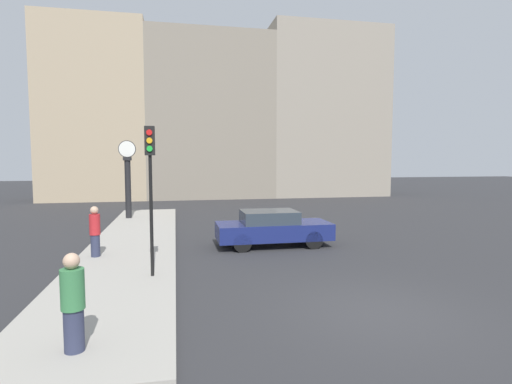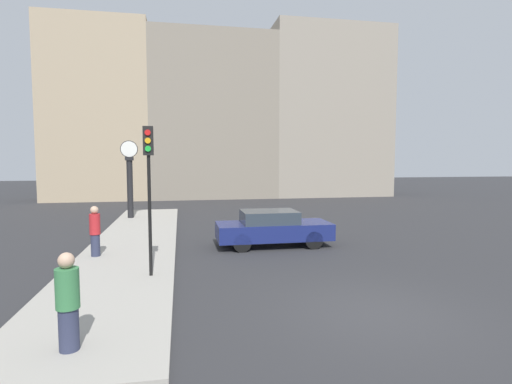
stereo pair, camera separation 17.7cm
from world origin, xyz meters
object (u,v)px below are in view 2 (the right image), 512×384
(sedan_car, at_px, (273,228))
(traffic_light_near, at_px, (149,170))
(pedestrian_green_hoodie, at_px, (68,302))
(pedestrian_red_top, at_px, (95,231))
(street_clock, at_px, (130,180))

(sedan_car, xyz_separation_m, traffic_light_near, (-4.19, -3.52, 2.28))
(pedestrian_green_hoodie, bearing_deg, traffic_light_near, 76.24)
(pedestrian_green_hoodie, height_order, pedestrian_red_top, pedestrian_red_top)
(traffic_light_near, distance_m, pedestrian_green_hoodie, 4.71)
(traffic_light_near, xyz_separation_m, pedestrian_green_hoodie, (-1.01, -4.12, -2.04))
(sedan_car, bearing_deg, traffic_light_near, -139.94)
(pedestrian_green_hoodie, bearing_deg, street_clock, 93.11)
(sedan_car, distance_m, street_clock, 9.99)
(sedan_car, xyz_separation_m, pedestrian_red_top, (-6.10, -0.95, 0.26))
(sedan_car, relative_size, pedestrian_green_hoodie, 2.61)
(traffic_light_near, bearing_deg, pedestrian_green_hoodie, -103.76)
(sedan_car, height_order, street_clock, street_clock)
(sedan_car, distance_m, pedestrian_green_hoodie, 9.25)
(street_clock, xyz_separation_m, pedestrian_green_hoodie, (0.84, -15.46, -1.24))
(traffic_light_near, distance_m, pedestrian_red_top, 3.79)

